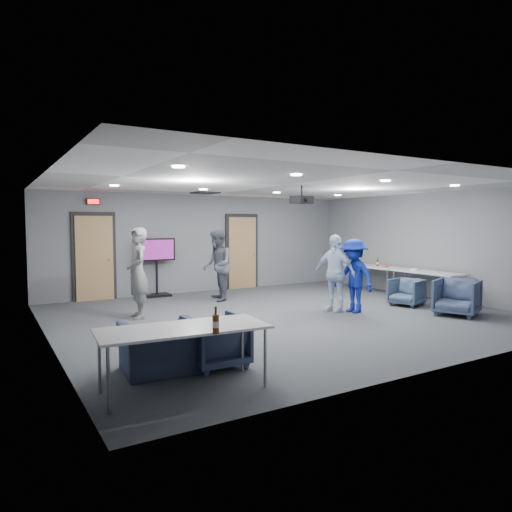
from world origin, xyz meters
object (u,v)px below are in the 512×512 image
chair_right_b (407,292)px  chair_front_a (216,341)px  person_c (335,273)px  chair_front_b (161,348)px  person_b (217,265)px  person_d (354,276)px  chair_right_c (457,297)px  tv_stand (157,264)px  bottle_right (378,263)px  table_right_a (371,267)px  table_front_left (184,331)px  projector (302,200)px  person_a (138,273)px  bottle_front (216,324)px  table_right_b (428,274)px

chair_right_b → chair_front_a: bearing=-88.4°
person_c → chair_front_b: person_c is taller
person_b → chair_front_a: 5.28m
person_d → chair_front_a: person_d is taller
chair_right_c → tv_stand: 7.24m
chair_right_c → tv_stand: (-4.53, 5.64, 0.48)m
person_c → tv_stand: bearing=-163.5°
person_d → bottle_right: 3.18m
table_right_a → person_d: bearing=128.4°
chair_front_a → chair_right_b: bearing=-162.3°
chair_right_b → tv_stand: size_ratio=0.45×
person_b → person_d: 3.40m
table_right_a → table_front_left: (-7.43, -4.49, -0.00)m
person_b → projector: size_ratio=4.12×
person_a → chair_right_c: (5.75, -3.15, -0.53)m
person_d → bottle_right: bearing=120.9°
person_a → chair_right_b: (5.77, -1.82, -0.60)m
chair_front_b → table_right_a: size_ratio=0.50×
person_c → table_right_a: (2.82, 1.71, -0.15)m
person_a → chair_front_a: 3.70m
chair_front_a → bottle_front: bearing=64.6°
person_c → chair_right_c: size_ratio=2.00×
chair_front_b → bottle_right: bottle_right is taller
person_b → table_right_a: (4.41, -0.82, -0.19)m
person_b → table_front_left: (-3.01, -5.31, -0.20)m
person_d → chair_front_a: bearing=-70.2°
chair_front_a → table_right_b: 7.04m
projector → table_right_a: bearing=17.1°
chair_front_a → table_front_left: size_ratio=0.39×
chair_right_b → table_right_a: size_ratio=0.36×
bottle_right → tv_stand: size_ratio=0.16×
chair_right_b → table_right_a: bearing=139.8°
table_right_a → bottle_right: (0.05, -0.19, 0.13)m
person_a → bottle_right: size_ratio=7.59×
chair_right_b → chair_front_b: size_ratio=0.71×
person_a → bottle_front: 4.75m
person_d → bottle_front: person_d is taller
chair_front_b → table_right_a: (7.44, 3.75, 0.37)m
chair_right_b → table_right_b: (0.93, 0.16, 0.37)m
table_right_b → tv_stand: bearing=52.8°
chair_front_b → table_right_b: table_right_b is taller
chair_front_b → tv_stand: tv_stand is taller
bottle_right → person_d: bearing=-144.8°
bottle_front → bottle_right: size_ratio=1.21×
person_d → table_front_left: bearing=-67.4°
chair_front_a → tv_stand: (1.26, 6.15, 0.52)m
table_right_b → table_front_left: (-7.43, -2.59, 0.00)m
person_a → tv_stand: (1.23, 2.49, -0.05)m
person_d → projector: projector is taller
bottle_front → projector: projector is taller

